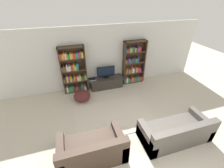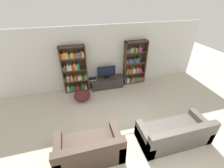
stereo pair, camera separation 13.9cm
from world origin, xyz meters
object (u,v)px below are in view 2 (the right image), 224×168
television (107,72)px  laptop (93,79)px  couch_left_sectional (90,149)px  beanbag_ottoman (82,95)px  bookshelf_right (134,65)px  bookshelf_left (74,71)px  tv_stand (107,83)px  couch_right_sofa (174,134)px

television → laptop: television is taller
couch_left_sectional → beanbag_ottoman: (0.05, 2.47, -0.07)m
television → bookshelf_right: bearing=3.5°
bookshelf_left → tv_stand: (1.32, -0.13, -0.69)m
tv_stand → television: television is taller
laptop → tv_stand: bearing=-4.8°
laptop → couch_right_sofa: size_ratio=0.17×
bookshelf_right → beanbag_ottoman: (-2.43, -0.78, -0.68)m
laptop → couch_left_sectional: 3.23m
laptop → couch_left_sectional: couch_left_sectional is taller
laptop → beanbag_ottoman: bearing=-127.5°
tv_stand → television: (0.00, 0.05, 0.50)m
television → laptop: size_ratio=2.39×
tv_stand → couch_left_sectional: size_ratio=0.89×
bookshelf_right → tv_stand: (-1.27, -0.13, -0.65)m
bookshelf_right → beanbag_ottoman: 2.64m
tv_stand → laptop: (-0.62, 0.05, 0.24)m
television → couch_right_sofa: bearing=-70.9°
bookshelf_right → laptop: bookshelf_right is taller
bookshelf_left → couch_left_sectional: 3.31m
laptop → couch_right_sofa: 3.74m
bookshelf_right → television: 1.29m
bookshelf_right → couch_left_sectional: bearing=-127.4°
television → beanbag_ottoman: (-1.15, -0.70, -0.53)m
tv_stand → television: bearing=90.0°
bookshelf_right → tv_stand: 1.44m
television → couch_left_sectional: size_ratio=0.47×
bookshelf_left → laptop: 0.84m
bookshelf_right → tv_stand: size_ratio=1.33×
bookshelf_left → laptop: bearing=-6.2°
bookshelf_right → beanbag_ottoman: bookshelf_right is taller
laptop → beanbag_ottoman: 0.92m
bookshelf_left → couch_left_sectional: (0.11, -3.24, -0.64)m
laptop → couch_left_sectional: (-0.59, -3.17, -0.20)m
bookshelf_left → couch_left_sectional: bearing=-88.0°
television → beanbag_ottoman: bearing=-148.8°
bookshelf_left → tv_stand: bookshelf_left is taller
bookshelf_left → couch_right_sofa: (2.46, -3.37, -0.65)m
laptop → couch_left_sectional: size_ratio=0.20×
beanbag_ottoman → tv_stand: bearing=29.2°
television → tv_stand: bearing=-90.0°
couch_left_sectional → couch_right_sofa: (2.35, -0.13, -0.01)m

